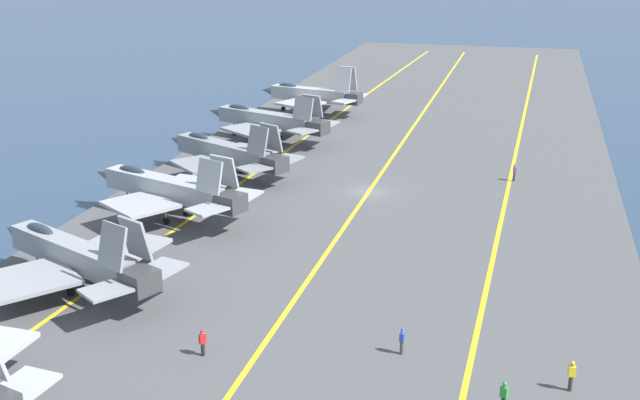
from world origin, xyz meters
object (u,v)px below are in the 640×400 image
(parked_jet_third, at_px, (167,188))
(crew_yellow_vest, at_px, (571,375))
(crew_purple_vest, at_px, (514,172))
(parked_jet_fourth, at_px, (226,152))
(parked_jet_sixth, at_px, (312,94))
(crew_green_vest, at_px, (504,395))
(crew_blue_vest, at_px, (402,340))
(parked_jet_second, at_px, (75,255))
(parked_jet_fifth, at_px, (267,120))
(crew_red_vest, at_px, (203,341))

(parked_jet_third, height_order, crew_yellow_vest, parked_jet_third)
(crew_purple_vest, xyz_separation_m, crew_yellow_vest, (-39.08, -4.34, 0.04))
(parked_jet_fourth, bearing_deg, parked_jet_sixth, -1.29)
(crew_green_vest, distance_m, crew_blue_vest, 7.59)
(parked_jet_second, height_order, parked_jet_fourth, parked_jet_second)
(parked_jet_third, xyz_separation_m, crew_green_vest, (-22.88, -29.55, -1.79))
(parked_jet_fifth, bearing_deg, parked_jet_third, -179.22)
(parked_jet_sixth, xyz_separation_m, crew_blue_vest, (-62.74, -22.89, -1.74))
(crew_red_vest, bearing_deg, parked_jet_third, 29.74)
(parked_jet_sixth, xyz_separation_m, crew_green_vest, (-67.32, -28.93, -1.71))
(parked_jet_sixth, distance_m, crew_green_vest, 73.30)
(parked_jet_fourth, height_order, crew_red_vest, parked_jet_fourth)
(crew_blue_vest, bearing_deg, parked_jet_fourth, 36.21)
(parked_jet_third, relative_size, crew_blue_vest, 10.08)
(parked_jet_fifth, height_order, crew_blue_vest, parked_jet_fifth)
(parked_jet_fourth, xyz_separation_m, crew_green_vest, (-36.78, -29.62, -1.43))
(parked_jet_third, bearing_deg, crew_yellow_vest, -121.11)
(parked_jet_second, relative_size, crew_red_vest, 9.92)
(crew_blue_vest, bearing_deg, parked_jet_second, 81.59)
(crew_red_vest, xyz_separation_m, crew_green_vest, (-1.39, -17.27, 0.04))
(parked_jet_second, bearing_deg, crew_blue_vest, -98.41)
(parked_jet_fifth, distance_m, crew_green_vest, 59.19)
(parked_jet_fifth, relative_size, crew_yellow_vest, 9.75)
(parked_jet_second, xyz_separation_m, parked_jet_sixth, (59.27, -0.55, 0.25))
(crew_purple_vest, bearing_deg, crew_yellow_vest, -173.67)
(parked_jet_sixth, bearing_deg, crew_purple_vest, -132.04)
(crew_green_vest, bearing_deg, parked_jet_fifth, 30.39)
(parked_jet_fifth, height_order, crew_yellow_vest, parked_jet_fifth)
(parked_jet_fifth, bearing_deg, crew_green_vest, -149.61)
(parked_jet_second, relative_size, crew_yellow_vest, 9.30)
(parked_jet_second, distance_m, crew_green_vest, 30.60)
(parked_jet_fifth, distance_m, parked_jet_sixth, 16.32)
(crew_green_vest, bearing_deg, parked_jet_fourth, 38.84)
(crew_red_vest, xyz_separation_m, crew_yellow_vest, (1.59, -20.69, 0.06))
(parked_jet_fourth, bearing_deg, parked_jet_third, -179.70)
(crew_blue_vest, bearing_deg, crew_red_vest, 105.90)
(parked_jet_fourth, height_order, crew_yellow_vest, parked_jet_fourth)
(parked_jet_second, height_order, crew_purple_vest, parked_jet_second)
(parked_jet_second, relative_size, crew_purple_vest, 9.71)
(parked_jet_fourth, relative_size, crew_blue_vest, 9.83)
(crew_purple_vest, xyz_separation_m, crew_red_vest, (-40.67, 16.35, -0.02))
(crew_purple_vest, bearing_deg, parked_jet_fourth, 100.43)
(parked_jet_fifth, bearing_deg, crew_blue_vest, -152.79)
(crew_red_vest, xyz_separation_m, crew_blue_vest, (3.20, -11.23, 0.01))
(parked_jet_sixth, distance_m, crew_yellow_vest, 72.04)
(crew_purple_vest, bearing_deg, crew_green_vest, -178.75)
(parked_jet_second, height_order, crew_red_vest, parked_jet_second)
(crew_purple_vest, height_order, crew_yellow_vest, crew_yellow_vest)
(parked_jet_fifth, height_order, parked_jet_sixth, parked_jet_sixth)
(crew_red_vest, bearing_deg, crew_blue_vest, -74.10)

